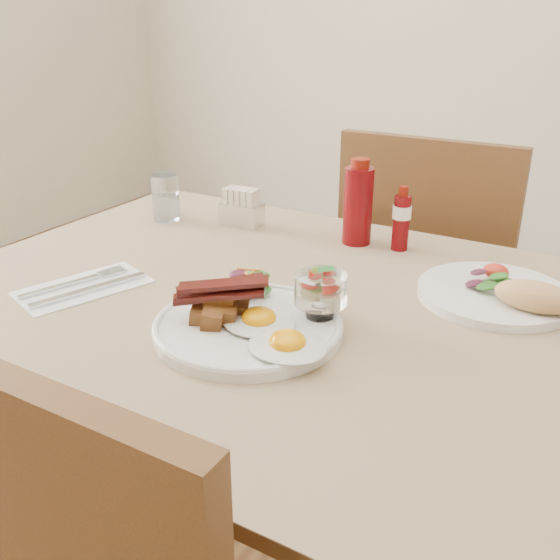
{
  "coord_description": "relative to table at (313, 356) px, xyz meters",
  "views": [
    {
      "loc": [
        0.4,
        -0.8,
        1.19
      ],
      "look_at": [
        -0.03,
        -0.06,
        0.82
      ],
      "focal_mm": 40.0,
      "sensor_mm": 36.0,
      "label": 1
    }
  ],
  "objects": [
    {
      "name": "table",
      "position": [
        0.0,
        0.0,
        0.0
      ],
      "size": [
        1.33,
        0.88,
        0.75
      ],
      "color": "brown",
      "rests_on": "ground"
    },
    {
      "name": "chair_far",
      "position": [
        0.0,
        0.66,
        -0.14
      ],
      "size": [
        0.42,
        0.42,
        0.93
      ],
      "color": "brown",
      "rests_on": "ground"
    },
    {
      "name": "main_plate",
      "position": [
        -0.05,
        -0.12,
        0.1
      ],
      "size": [
        0.28,
        0.28,
        0.02
      ],
      "primitive_type": "cylinder",
      "color": "silver",
      "rests_on": "table"
    },
    {
      "name": "fried_eggs",
      "position": [
        0.01,
        -0.14,
        0.11
      ],
      "size": [
        0.19,
        0.15,
        0.03
      ],
      "rotation": [
        0.0,
        0.0,
        0.12
      ],
      "color": "silver",
      "rests_on": "main_plate"
    },
    {
      "name": "bacon_potato_pile",
      "position": [
        -0.09,
        -0.14,
        0.13
      ],
      "size": [
        0.14,
        0.11,
        0.06
      ],
      "rotation": [
        0.0,
        0.0,
        0.16
      ],
      "color": "brown",
      "rests_on": "main_plate"
    },
    {
      "name": "side_salad",
      "position": [
        -0.1,
        -0.04,
        0.12
      ],
      "size": [
        0.08,
        0.08,
        0.04
      ],
      "rotation": [
        0.0,
        0.0,
        -0.25
      ],
      "color": "#1C5516",
      "rests_on": "main_plate"
    },
    {
      "name": "fruit_cup",
      "position": [
        0.03,
        -0.05,
        0.15
      ],
      "size": [
        0.08,
        0.08,
        0.08
      ],
      "rotation": [
        0.0,
        0.0,
        0.13
      ],
      "color": "white",
      "rests_on": "main_plate"
    },
    {
      "name": "second_plate",
      "position": [
        0.26,
        0.17,
        0.11
      ],
      "size": [
        0.26,
        0.25,
        0.06
      ],
      "rotation": [
        0.0,
        0.0,
        -0.14
      ],
      "color": "silver",
      "rests_on": "table"
    },
    {
      "name": "ketchup_bottle",
      "position": [
        -0.06,
        0.31,
        0.17
      ],
      "size": [
        0.06,
        0.06,
        0.17
      ],
      "rotation": [
        0.0,
        0.0,
        0.11
      ],
      "color": "#5E0509",
      "rests_on": "table"
    },
    {
      "name": "hot_sauce_bottle",
      "position": [
        0.02,
        0.32,
        0.15
      ],
      "size": [
        0.05,
        0.05,
        0.13
      ],
      "rotation": [
        0.0,
        0.0,
        0.29
      ],
      "color": "#5E0509",
      "rests_on": "table"
    },
    {
      "name": "sugar_caddy",
      "position": [
        -0.33,
        0.29,
        0.12
      ],
      "size": [
        0.09,
        0.05,
        0.08
      ],
      "rotation": [
        0.0,
        0.0,
        0.05
      ],
      "color": "silver",
      "rests_on": "table"
    },
    {
      "name": "water_glass",
      "position": [
        -0.5,
        0.24,
        0.13
      ],
      "size": [
        0.06,
        0.06,
        0.1
      ],
      "color": "white",
      "rests_on": "table"
    },
    {
      "name": "napkin_cutlery",
      "position": [
        -0.38,
        -0.13,
        0.09
      ],
      "size": [
        0.18,
        0.24,
        0.01
      ],
      "rotation": [
        0.0,
        0.0,
        -0.33
      ],
      "color": "silver",
      "rests_on": "table"
    }
  ]
}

